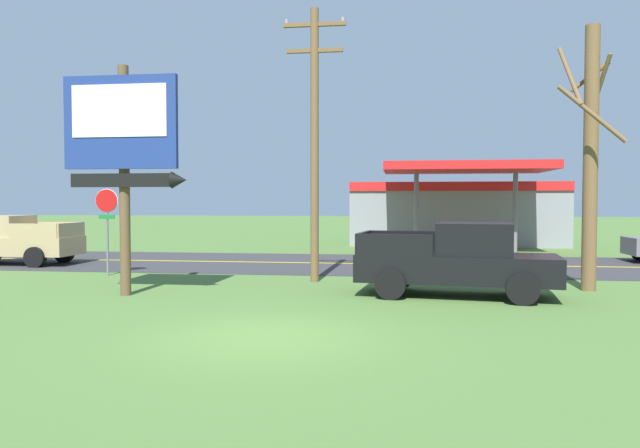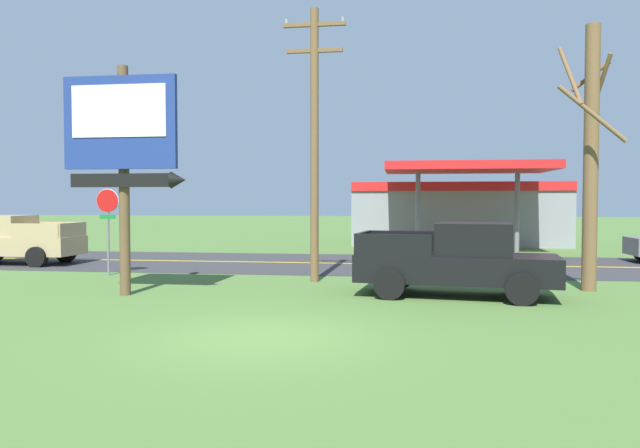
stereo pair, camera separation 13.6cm
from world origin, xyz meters
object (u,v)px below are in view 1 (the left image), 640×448
utility_pole (315,136)px  pickup_black_parked_on_lawn (459,260)px  motel_sign (124,142)px  gas_station (454,211)px  bare_tree (590,153)px  stop_sign (107,216)px  pickup_tan_on_road (11,240)px

utility_pole → pickup_black_parked_on_lawn: bearing=-29.0°
motel_sign → gas_station: (10.50, 20.75, -2.15)m
bare_tree → gas_station: bearing=96.4°
gas_station → pickup_black_parked_on_lawn: 19.72m
stop_sign → pickup_tan_on_road: size_ratio=0.57×
motel_sign → pickup_tan_on_road: 11.10m
bare_tree → pickup_black_parked_on_lawn: 4.96m
motel_sign → pickup_black_parked_on_lawn: (8.80, 1.14, -3.14)m
utility_pole → pickup_tan_on_road: size_ratio=1.63×
utility_pole → pickup_black_parked_on_lawn: size_ratio=1.57×
motel_sign → gas_station: bearing=63.2°
bare_tree → pickup_tan_on_road: bearing=168.4°
bare_tree → gas_station: (-2.03, 18.12, -1.93)m
utility_pole → bare_tree: size_ratio=1.14×
motel_sign → stop_sign: bearing=122.7°
motel_sign → pickup_black_parked_on_lawn: motel_sign is taller
stop_sign → pickup_black_parked_on_lawn: (11.39, -2.90, -1.06)m
stop_sign → pickup_black_parked_on_lawn: size_ratio=0.55×
utility_pole → motel_sign: bearing=-143.0°
motel_sign → stop_sign: size_ratio=2.08×
bare_tree → gas_station: size_ratio=0.62×
stop_sign → gas_station: gas_station is taller
pickup_black_parked_on_lawn → pickup_tan_on_road: same height
utility_pole → gas_station: utility_pole is taller
motel_sign → bare_tree: (12.53, 2.63, -0.23)m
gas_station → pickup_black_parked_on_lawn: (-1.70, -19.62, -0.98)m
stop_sign → pickup_tan_on_road: (-5.55, 2.83, -1.06)m
stop_sign → motel_sign: bearing=-57.3°
utility_pole → pickup_tan_on_road: 13.67m
motel_sign → gas_station: 23.36m
stop_sign → bare_tree: 15.30m
bare_tree → gas_station: 18.34m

